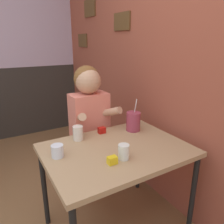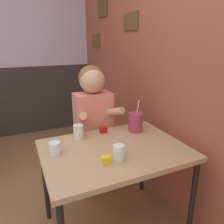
{
  "view_description": "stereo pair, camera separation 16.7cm",
  "coord_description": "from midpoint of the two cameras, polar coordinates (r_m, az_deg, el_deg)",
  "views": [
    {
      "loc": [
        0.11,
        -0.95,
        1.48
      ],
      "look_at": [
        0.91,
        0.42,
        0.96
      ],
      "focal_mm": 35.0,
      "sensor_mm": 36.0,
      "label": 1
    },
    {
      "loc": [
        0.26,
        -1.03,
        1.48
      ],
      "look_at": [
        0.91,
        0.42,
        0.96
      ],
      "focal_mm": 35.0,
      "sensor_mm": 36.0,
      "label": 2
    }
  ],
  "objects": [
    {
      "name": "glass_near_pitcher",
      "position": [
        1.55,
        -17.15,
        -9.78
      ],
      "size": [
        0.08,
        0.08,
        0.09
      ],
      "color": "silver",
      "rests_on": "main_table"
    },
    {
      "name": "condiment_mustard",
      "position": [
        1.41,
        -3.4,
        -12.56
      ],
      "size": [
        0.06,
        0.04,
        0.05
      ],
      "color": "yellow",
      "rests_on": "main_table"
    },
    {
      "name": "condiment_ketchup",
      "position": [
        1.85,
        -5.29,
        -4.82
      ],
      "size": [
        0.06,
        0.04,
        0.05
      ],
      "color": "#B7140F",
      "rests_on": "main_table"
    },
    {
      "name": "main_table",
      "position": [
        1.64,
        -1.76,
        -11.56
      ],
      "size": [
        1.03,
        0.76,
        0.74
      ],
      "color": "tan",
      "rests_on": "ground_plane"
    },
    {
      "name": "brick_wall_right",
      "position": [
        2.67,
        -1.07,
        15.25
      ],
      "size": [
        0.08,
        4.65,
        2.7
      ],
      "color": "#9E4C38",
      "rests_on": "ground_plane"
    },
    {
      "name": "glass_center",
      "position": [
        1.45,
        -0.27,
        -10.43
      ],
      "size": [
        0.07,
        0.07,
        0.1
      ],
      "color": "silver",
      "rests_on": "main_table"
    },
    {
      "name": "glass_far_side",
      "position": [
        1.75,
        -11.6,
        -5.45
      ],
      "size": [
        0.08,
        0.08,
        0.11
      ],
      "color": "silver",
      "rests_on": "main_table"
    },
    {
      "name": "cocktail_pitcher",
      "position": [
        1.88,
        3.07,
        -2.52
      ],
      "size": [
        0.12,
        0.12,
        0.28
      ],
      "color": "#99384C",
      "rests_on": "main_table"
    },
    {
      "name": "person_seated",
      "position": [
        2.09,
        -8.15,
        -4.12
      ],
      "size": [
        0.42,
        0.42,
        1.28
      ],
      "color": "#EA7F6B",
      "rests_on": "ground_plane"
    }
  ]
}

